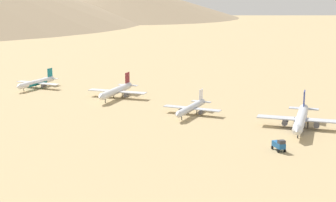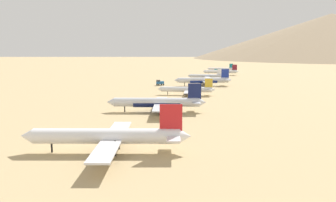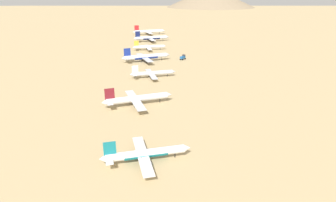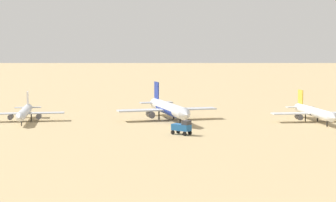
% 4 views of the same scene
% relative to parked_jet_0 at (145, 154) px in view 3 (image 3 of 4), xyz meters
% --- Properties ---
extents(ground_plane, '(1800.00, 1800.00, 0.00)m').
position_rel_parked_jet_0_xyz_m(ground_plane, '(16.75, 141.24, -2.95)').
color(ground_plane, tan).
extents(parked_jet_0, '(30.71, 24.96, 8.85)m').
position_rel_parked_jet_0_xyz_m(parked_jet_0, '(0.00, 0.00, 0.00)').
color(parked_jet_0, white).
rests_on(parked_jet_0, ground).
extents(parked_jet_1, '(35.43, 28.97, 10.24)m').
position_rel_parked_jet_0_xyz_m(parked_jet_1, '(1.01, 50.25, 0.50)').
color(parked_jet_1, silver).
rests_on(parked_jet_1, ground).
extents(parked_jet_2, '(30.27, 24.63, 8.73)m').
position_rel_parked_jet_0_xyz_m(parked_jet_2, '(14.49, 96.25, -0.01)').
color(parked_jet_2, silver).
rests_on(parked_jet_2, ground).
extents(parked_jet_3, '(39.76, 32.57, 11.53)m').
position_rel_parked_jet_0_xyz_m(parked_jet_3, '(14.99, 141.41, 0.89)').
color(parked_jet_3, silver).
rests_on(parked_jet_3, ground).
extents(parked_jet_4, '(32.06, 26.01, 9.25)m').
position_rel_parked_jet_0_xyz_m(parked_jet_4, '(22.75, 186.31, 0.17)').
color(parked_jet_4, silver).
rests_on(parked_jet_4, ground).
extents(parked_jet_5, '(40.14, 32.75, 11.58)m').
position_rel_parked_jet_0_xyz_m(parked_jet_5, '(30.61, 234.06, 0.91)').
color(parked_jet_5, silver).
rests_on(parked_jet_5, ground).
extents(parked_jet_6, '(41.71, 34.05, 12.04)m').
position_rel_parked_jet_0_xyz_m(parked_jet_6, '(33.72, 284.59, 1.11)').
color(parked_jet_6, white).
rests_on(parked_jet_6, ground).
extents(service_truck, '(5.41, 5.48, 3.90)m').
position_rel_parked_jet_0_xyz_m(service_truck, '(45.41, 142.74, -0.87)').
color(service_truck, '#1E5999').
rests_on(service_truck, ground).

